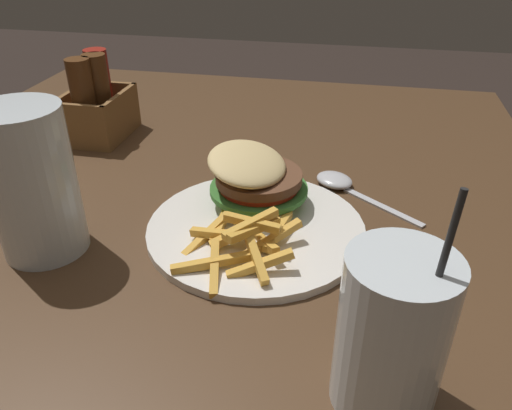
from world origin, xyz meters
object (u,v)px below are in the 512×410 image
(juice_glass, at_px, (391,341))
(spoon, at_px, (338,182))
(meal_plate_near, at_px, (255,203))
(beer_glass, at_px, (33,187))
(condiment_caddy, at_px, (96,105))

(juice_glass, xyz_separation_m, spoon, (0.35, 0.06, -0.06))
(meal_plate_near, xyz_separation_m, spoon, (0.11, -0.10, -0.02))
(beer_glass, bearing_deg, meal_plate_near, -65.43)
(meal_plate_near, distance_m, spoon, 0.15)
(meal_plate_near, bearing_deg, beer_glass, 114.57)
(beer_glass, xyz_separation_m, spoon, (0.22, -0.33, -0.07))
(spoon, bearing_deg, beer_glass, 71.15)
(juice_glass, bearing_deg, meal_plate_near, 33.06)
(beer_glass, height_order, spoon, beer_glass)
(meal_plate_near, relative_size, condiment_caddy, 1.90)
(beer_glass, height_order, juice_glass, juice_glass)
(juice_glass, bearing_deg, beer_glass, 70.69)
(juice_glass, bearing_deg, condiment_caddy, 46.21)
(meal_plate_near, bearing_deg, condiment_caddy, 55.83)
(meal_plate_near, xyz_separation_m, beer_glass, (-0.10, 0.23, 0.05))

